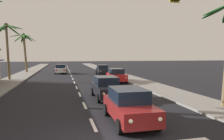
# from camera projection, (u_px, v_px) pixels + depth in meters

# --- Properties ---
(sidewalk_right) EXTENTS (3.20, 110.00, 0.14)m
(sidewalk_right) POSITION_uv_depth(u_px,v_px,m) (131.00, 79.00, 29.21)
(sidewalk_right) COLOR gray
(sidewalk_right) RESTS_ON ground
(sidewalk_left) EXTENTS (3.20, 110.00, 0.14)m
(sidewalk_left) POSITION_uv_depth(u_px,v_px,m) (8.00, 82.00, 25.67)
(sidewalk_left) COLOR gray
(sidewalk_left) RESTS_ON ground
(lane_markings) EXTENTS (4.28, 86.93, 0.01)m
(lane_markings) POSITION_uv_depth(u_px,v_px,m) (77.00, 81.00, 27.01)
(lane_markings) COLOR silver
(lane_markings) RESTS_ON ground
(traffic_signal_mast) EXTENTS (11.91, 0.41, 7.41)m
(traffic_signal_mast) POSITION_uv_depth(u_px,v_px,m) (179.00, 5.00, 8.16)
(traffic_signal_mast) COLOR #2D2D33
(traffic_signal_mast) RESTS_ON ground
(sedan_lead_at_stop_bar) EXTENTS (1.96, 4.46, 1.68)m
(sedan_lead_at_stop_bar) POSITION_uv_depth(u_px,v_px,m) (129.00, 105.00, 10.52)
(sedan_lead_at_stop_bar) COLOR maroon
(sedan_lead_at_stop_bar) RESTS_ON ground
(sedan_third_in_queue) EXTENTS (1.96, 4.46, 1.68)m
(sedan_third_in_queue) POSITION_uv_depth(u_px,v_px,m) (106.00, 87.00, 16.38)
(sedan_third_in_queue) COLOR black
(sedan_third_in_queue) RESTS_ON ground
(sedan_oncoming_far) EXTENTS (2.05, 4.49, 1.68)m
(sedan_oncoming_far) POSITION_uv_depth(u_px,v_px,m) (61.00, 69.00, 38.50)
(sedan_oncoming_far) COLOR silver
(sedan_oncoming_far) RESTS_ON ground
(sedan_parked_nearest_kerb) EXTENTS (2.02, 4.48, 1.68)m
(sedan_parked_nearest_kerb) POSITION_uv_depth(u_px,v_px,m) (102.00, 70.00, 36.26)
(sedan_parked_nearest_kerb) COLOR black
(sedan_parked_nearest_kerb) RESTS_ON ground
(sedan_parked_mid_kerb) EXTENTS (2.05, 4.49, 1.68)m
(sedan_parked_mid_kerb) POSITION_uv_depth(u_px,v_px,m) (116.00, 75.00, 26.17)
(sedan_parked_mid_kerb) COLOR red
(sedan_parked_mid_kerb) RESTS_ON ground
(palm_left_third) EXTENTS (4.18, 4.38, 7.50)m
(palm_left_third) POSITION_uv_depth(u_px,v_px,m) (7.00, 37.00, 27.55)
(palm_left_third) COLOR brown
(palm_left_third) RESTS_ON ground
(palm_left_farthest) EXTENTS (4.69, 4.89, 7.50)m
(palm_left_farthest) POSITION_uv_depth(u_px,v_px,m) (24.00, 44.00, 40.22)
(palm_left_farthest) COLOR brown
(palm_left_farthest) RESTS_ON ground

